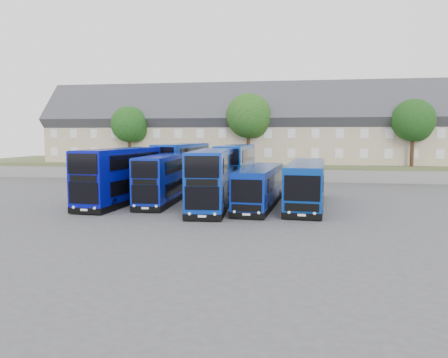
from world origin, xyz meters
The scene contains 15 objects.
ground centered at (0.00, 0.00, 0.00)m, with size 120.00×120.00×0.00m, color #47474C.
retaining_wall centered at (0.00, 24.00, 0.75)m, with size 70.00×0.40×1.50m, color slate.
earth_bank centered at (0.00, 34.00, 1.00)m, with size 80.00×20.00×2.00m, color #535932.
terrace_row centered at (3.00, 30.00, 6.60)m, with size 60.00×10.40×11.20m.
dd_front_left centered at (-6.67, 4.03, 2.28)m, with size 3.55×11.82×4.63m.
dd_front_mid centered at (-3.14, 4.74, 1.99)m, with size 2.65×10.27×4.05m.
dd_front_right centered at (1.48, 2.87, 2.25)m, with size 3.43×11.69×4.59m.
dd_rear_left centered at (-4.43, 16.31, 2.36)m, with size 3.71×12.25×4.80m.
dd_rear_right centered at (1.78, 14.84, 2.31)m, with size 2.97×11.90×4.71m.
coach_east_a centered at (5.16, 4.16, 1.58)m, with size 3.38×11.95×3.22m.
coach_east_b centered at (8.91, 5.14, 1.76)m, with size 3.70×13.25×3.58m.
tree_west centered at (-13.85, 25.10, 7.05)m, with size 4.80×4.80×7.65m.
tree_mid centered at (2.15, 25.60, 8.07)m, with size 5.76×5.76×9.18m.
tree_east centered at (22.15, 25.10, 7.39)m, with size 5.12×5.12×8.16m.
tree_far centered at (28.15, 32.10, 7.73)m, with size 5.44×5.44×8.67m.
Camera 1 is at (7.88, -30.93, 5.78)m, focal length 35.00 mm.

